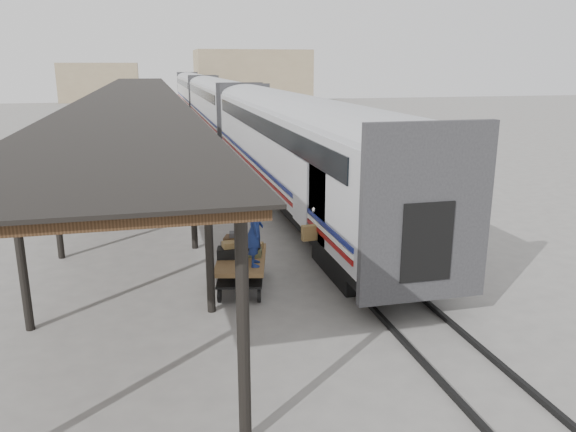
% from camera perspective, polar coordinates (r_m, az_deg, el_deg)
% --- Properties ---
extents(ground, '(160.00, 160.00, 0.00)m').
position_cam_1_polar(ground, '(15.95, -3.68, -6.22)').
color(ground, slate).
rests_on(ground, ground).
extents(train, '(3.45, 76.01, 4.01)m').
position_cam_1_polar(train, '(48.87, -7.08, 11.42)').
color(train, silver).
rests_on(train, ground).
extents(canopy, '(4.90, 64.30, 4.15)m').
position_cam_1_polar(canopy, '(38.69, -15.31, 11.99)').
color(canopy, '#422B19').
rests_on(canopy, ground).
extents(rails, '(1.54, 150.00, 0.12)m').
position_cam_1_polar(rails, '(49.31, -7.00, 8.38)').
color(rails, black).
rests_on(rails, ground).
extents(building_far, '(18.00, 10.00, 8.00)m').
position_cam_1_polar(building_far, '(94.12, -3.67, 14.06)').
color(building_far, tan).
rests_on(building_far, ground).
extents(building_left, '(12.00, 8.00, 6.00)m').
position_cam_1_polar(building_left, '(96.97, -18.57, 12.77)').
color(building_left, tan).
rests_on(building_left, ground).
extents(baggage_cart, '(1.76, 2.62, 0.86)m').
position_cam_1_polar(baggage_cart, '(15.03, -4.74, -4.97)').
color(baggage_cart, brown).
rests_on(baggage_cart, ground).
extents(suitcase_stack, '(1.39, 1.06, 0.56)m').
position_cam_1_polar(suitcase_stack, '(15.19, -5.11, -3.14)').
color(suitcase_stack, '#3C3D3F').
rests_on(suitcase_stack, baggage_cart).
extents(luggage_tug, '(1.29, 1.58, 1.21)m').
position_cam_1_polar(luggage_tug, '(29.44, -11.73, 4.58)').
color(luggage_tug, maroon).
rests_on(luggage_tug, ground).
extents(porter, '(0.53, 0.72, 1.83)m').
position_cam_1_polar(porter, '(14.10, -3.42, -1.48)').
color(porter, navy).
rests_on(porter, baggage_cart).
extents(pedestrian, '(0.95, 0.47, 1.57)m').
position_cam_1_polar(pedestrian, '(32.78, -13.86, 5.92)').
color(pedestrian, black).
rests_on(pedestrian, ground).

